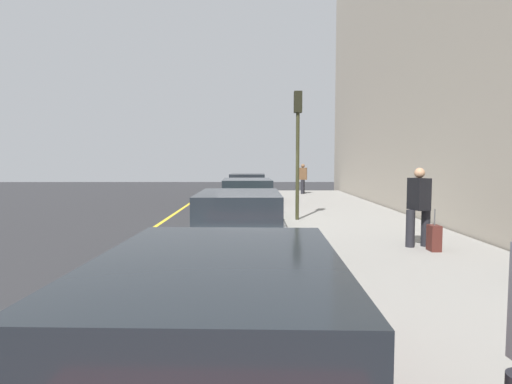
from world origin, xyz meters
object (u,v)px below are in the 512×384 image
parked_car_white (239,229)px  pedestrian_brown_coat (303,178)px  traffic_light_pole (298,133)px  pedestrian_black_coat (418,205)px  rolling_suitcase (434,238)px  parked_car_maroon (248,189)px  parked_car_red (221,355)px  parked_car_green (247,201)px

parked_car_white → pedestrian_brown_coat: (16.94, -3.20, 0.34)m
parked_car_white → traffic_light_pole: (5.72, -1.74, 2.28)m
pedestrian_black_coat → rolling_suitcase: size_ratio=1.96×
pedestrian_brown_coat → rolling_suitcase: 16.29m
pedestrian_black_coat → traffic_light_pole: (4.55, 2.34, 1.92)m
pedestrian_black_coat → rolling_suitcase: 0.85m
parked_car_maroon → traffic_light_pole: size_ratio=1.00×
pedestrian_brown_coat → traffic_light_pole: bearing=172.6°
parked_car_red → pedestrian_brown_coat: (22.61, -3.13, 0.34)m
parked_car_green → parked_car_maroon: (5.77, 0.07, -0.00)m
parked_car_white → rolling_suitcase: bearing=-80.7°
parked_car_maroon → rolling_suitcase: (-11.02, -4.28, -0.32)m
parked_car_red → rolling_suitcase: size_ratio=5.13×
traffic_light_pole → pedestrian_brown_coat: bearing=-7.4°
traffic_light_pole → rolling_suitcase: (-5.02, -2.52, -2.60)m
parked_car_maroon → pedestrian_black_coat: bearing=-158.8°
pedestrian_brown_coat → parked_car_red: bearing=172.1°
pedestrian_black_coat → traffic_light_pole: traffic_light_pole is taller
parked_car_maroon → pedestrian_brown_coat: size_ratio=2.40×
pedestrian_brown_coat → traffic_light_pole: 11.48m
pedestrian_brown_coat → rolling_suitcase: size_ratio=1.92×
parked_car_red → parked_car_maroon: 17.39m
parked_car_red → traffic_light_pole: (11.39, -1.68, 2.28)m
pedestrian_brown_coat → rolling_suitcase: pedestrian_brown_coat is taller
parked_car_red → pedestrian_black_coat: 7.94m
parked_car_green → pedestrian_brown_coat: pedestrian_brown_coat is taller
parked_car_red → rolling_suitcase: parked_car_red is taller
parked_car_red → pedestrian_brown_coat: bearing=-7.9°
parked_car_white → parked_car_maroon: bearing=0.1°
parked_car_green → pedestrian_black_coat: 6.26m
rolling_suitcase → parked_car_white: bearing=99.3°
parked_car_red → parked_car_white: 5.67m
pedestrian_black_coat → traffic_light_pole: 5.46m
parked_car_white → rolling_suitcase: parked_car_white is taller
pedestrian_black_coat → rolling_suitcase: pedestrian_black_coat is taller
parked_car_red → parked_car_maroon: bearing=0.3°
parked_car_white → rolling_suitcase: size_ratio=5.01×
pedestrian_black_coat → traffic_light_pole: bearing=27.2°
parked_car_white → parked_car_green: bearing=-0.5°
parked_car_white → parked_car_green: 5.95m
parked_car_green → pedestrian_black_coat: pedestrian_black_coat is taller
parked_car_red → traffic_light_pole: traffic_light_pole is taller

